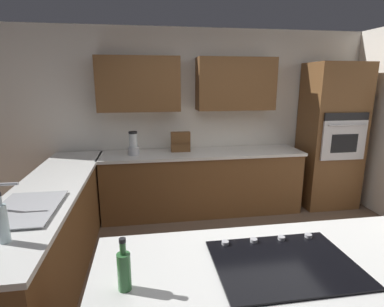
{
  "coord_description": "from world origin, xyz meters",
  "views": [
    {
      "loc": [
        0.89,
        2.33,
        1.87
      ],
      "look_at": [
        0.3,
        -1.41,
        0.96
      ],
      "focal_mm": 28.14,
      "sensor_mm": 36.0,
      "label": 1
    }
  ],
  "objects_px": {
    "cooktop": "(284,263)",
    "spice_rack": "(181,142)",
    "oil_bottle": "(124,270)",
    "blender": "(133,145)",
    "wall_oven": "(331,137)",
    "dish_soap_bottle": "(3,222)",
    "sink_unit": "(25,208)"
  },
  "relations": [
    {
      "from": "cooktop",
      "to": "spice_rack",
      "type": "distance_m",
      "value": 2.78
    },
    {
      "from": "oil_bottle",
      "to": "blender",
      "type": "bearing_deg",
      "value": -89.19
    },
    {
      "from": "cooktop",
      "to": "oil_bottle",
      "type": "relative_size",
      "value": 2.83
    },
    {
      "from": "wall_oven",
      "to": "dish_soap_bottle",
      "type": "xyz_separation_m",
      "value": [
        3.62,
        2.2,
        -0.03
      ]
    },
    {
      "from": "sink_unit",
      "to": "wall_oven",
      "type": "bearing_deg",
      "value": -154.94
    },
    {
      "from": "wall_oven",
      "to": "cooktop",
      "type": "bearing_deg",
      "value": 53.11
    },
    {
      "from": "oil_bottle",
      "to": "sink_unit",
      "type": "bearing_deg",
      "value": -51.79
    },
    {
      "from": "wall_oven",
      "to": "blender",
      "type": "bearing_deg",
      "value": 0.28
    },
    {
      "from": "sink_unit",
      "to": "oil_bottle",
      "type": "xyz_separation_m",
      "value": [
        -0.82,
        1.04,
        0.09
      ]
    },
    {
      "from": "spice_rack",
      "to": "cooktop",
      "type": "bearing_deg",
      "value": 94.84
    },
    {
      "from": "cooktop",
      "to": "oil_bottle",
      "type": "distance_m",
      "value": 0.85
    },
    {
      "from": "spice_rack",
      "to": "oil_bottle",
      "type": "relative_size",
      "value": 1.04
    },
    {
      "from": "blender",
      "to": "wall_oven",
      "type": "bearing_deg",
      "value": -179.72
    },
    {
      "from": "blender",
      "to": "dish_soap_bottle",
      "type": "height_order",
      "value": "dish_soap_bottle"
    },
    {
      "from": "cooktop",
      "to": "dish_soap_bottle",
      "type": "height_order",
      "value": "dish_soap_bottle"
    },
    {
      "from": "sink_unit",
      "to": "dish_soap_bottle",
      "type": "bearing_deg",
      "value": 96.95
    },
    {
      "from": "cooktop",
      "to": "spice_rack",
      "type": "bearing_deg",
      "value": -85.16
    },
    {
      "from": "spice_rack",
      "to": "dish_soap_bottle",
      "type": "distance_m",
      "value": 2.66
    },
    {
      "from": "wall_oven",
      "to": "dish_soap_bottle",
      "type": "bearing_deg",
      "value": 31.29
    },
    {
      "from": "wall_oven",
      "to": "spice_rack",
      "type": "distance_m",
      "value": 2.25
    },
    {
      "from": "wall_oven",
      "to": "oil_bottle",
      "type": "distance_m",
      "value": 3.97
    },
    {
      "from": "sink_unit",
      "to": "blender",
      "type": "relative_size",
      "value": 2.19
    },
    {
      "from": "cooktop",
      "to": "dish_soap_bottle",
      "type": "relative_size",
      "value": 2.33
    },
    {
      "from": "sink_unit",
      "to": "cooktop",
      "type": "height_order",
      "value": "sink_unit"
    },
    {
      "from": "dish_soap_bottle",
      "to": "cooktop",
      "type": "bearing_deg",
      "value": 163.17
    },
    {
      "from": "oil_bottle",
      "to": "wall_oven",
      "type": "bearing_deg",
      "value": -136.05
    },
    {
      "from": "dish_soap_bottle",
      "to": "oil_bottle",
      "type": "bearing_deg",
      "value": 143.65
    },
    {
      "from": "wall_oven",
      "to": "oil_bottle",
      "type": "relative_size",
      "value": 7.94
    },
    {
      "from": "blender",
      "to": "dish_soap_bottle",
      "type": "distance_m",
      "value": 2.3
    },
    {
      "from": "wall_oven",
      "to": "cooktop",
      "type": "relative_size",
      "value": 2.8
    },
    {
      "from": "wall_oven",
      "to": "oil_bottle",
      "type": "bearing_deg",
      "value": 43.95
    },
    {
      "from": "blender",
      "to": "spice_rack",
      "type": "xyz_separation_m",
      "value": [
        -0.65,
        -0.1,
        0.0
      ]
    }
  ]
}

